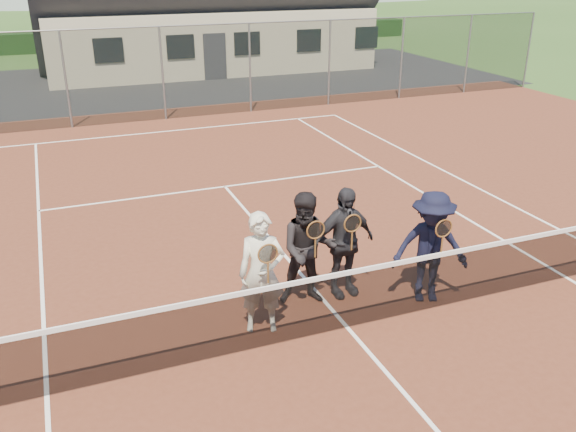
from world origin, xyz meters
name	(u,v)px	position (x,y,z in m)	size (l,w,h in m)	color
ground	(136,85)	(0.00, 20.00, 0.00)	(220.00, 220.00, 0.00)	#2C4E1C
court_surface	(347,328)	(0.00, 0.00, 0.01)	(30.00, 30.00, 0.02)	#562819
tarmac_carpark	(36,92)	(-4.00, 20.00, 0.01)	(40.00, 12.00, 0.01)	black
hedge_row	(104,40)	(0.00, 32.00, 0.55)	(40.00, 1.20, 1.10)	black
court_markings	(347,327)	(0.00, 0.00, 0.02)	(11.03, 23.83, 0.01)	white
tennis_net	(349,297)	(0.00, 0.00, 0.54)	(11.68, 0.08, 1.10)	slate
perimeter_fence	(163,74)	(0.00, 13.50, 1.52)	(30.07, 0.07, 3.02)	slate
player_a	(262,273)	(-1.15, 0.45, 0.92)	(0.76, 0.61, 1.80)	silver
player_b	(308,249)	(-0.24, 0.92, 0.92)	(1.04, 0.92, 1.80)	black
player_c	(344,242)	(0.37, 0.94, 0.92)	(1.08, 0.54, 1.80)	#25252A
player_d	(431,247)	(1.52, 0.29, 0.92)	(1.33, 1.05, 1.80)	black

